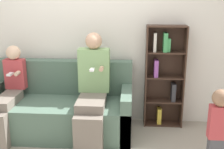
{
  "coord_description": "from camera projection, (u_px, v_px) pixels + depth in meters",
  "views": [
    {
      "loc": [
        0.63,
        -2.89,
        1.79
      ],
      "look_at": [
        0.39,
        0.56,
        0.8
      ],
      "focal_mm": 45.0,
      "sensor_mm": 36.0,
      "label": 1
    }
  ],
  "objects": [
    {
      "name": "back_wall",
      "position": [
        86.0,
        33.0,
        3.89
      ],
      "size": [
        10.0,
        0.06,
        2.55
      ],
      "color": "silver",
      "rests_on": "ground_plane"
    },
    {
      "name": "couch",
      "position": [
        60.0,
        109.0,
        3.75
      ],
      "size": [
        1.92,
        0.84,
        0.92
      ],
      "color": "#4C6656",
      "rests_on": "ground_plane"
    },
    {
      "name": "adult_seated",
      "position": [
        92.0,
        86.0,
        3.51
      ],
      "size": [
        0.4,
        0.77,
        1.33
      ],
      "color": "#70665B",
      "rests_on": "ground_plane"
    },
    {
      "name": "child_seated",
      "position": [
        8.0,
        93.0,
        3.57
      ],
      "size": [
        0.27,
        0.79,
        1.14
      ],
      "color": "#70665B",
      "rests_on": "ground_plane"
    },
    {
      "name": "toddler_standing",
      "position": [
        218.0,
        123.0,
        2.97
      ],
      "size": [
        0.2,
        0.18,
        0.85
      ],
      "color": "#47474C",
      "rests_on": "ground_plane"
    },
    {
      "name": "bookshelf",
      "position": [
        164.0,
        75.0,
        3.85
      ],
      "size": [
        0.53,
        0.22,
        1.4
      ],
      "color": "#3D281E",
      "rests_on": "ground_plane"
    }
  ]
}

